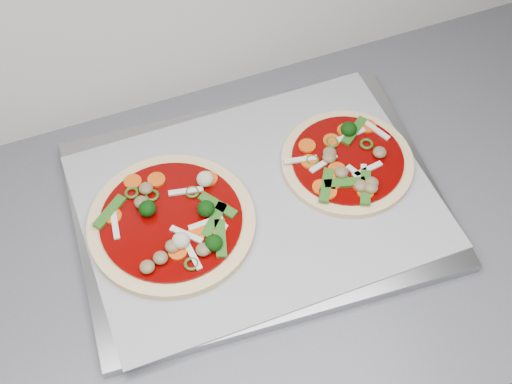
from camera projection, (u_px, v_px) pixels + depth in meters
name	position (u px, v px, depth m)	size (l,w,h in m)	color
countertop	(141.00, 288.00, 0.96)	(3.60, 0.60, 0.04)	#5B5B62
baking_tray	(258.00, 204.00, 1.01)	(0.51, 0.37, 0.02)	#9C9CA2
parchment	(258.00, 200.00, 1.00)	(0.48, 0.35, 0.00)	#A0A0A5
pizza_left	(173.00, 222.00, 0.96)	(0.25, 0.25, 0.04)	#F2D188
pizza_right	(347.00, 162.00, 1.03)	(0.22, 0.22, 0.03)	#F2D188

